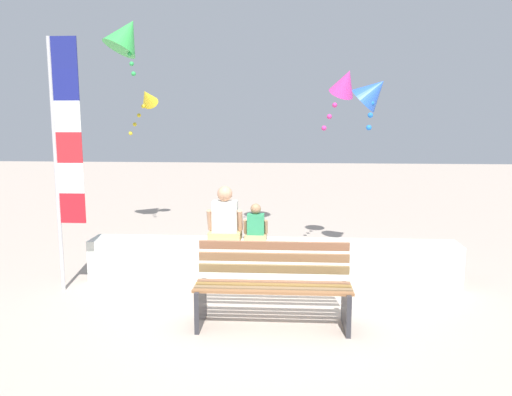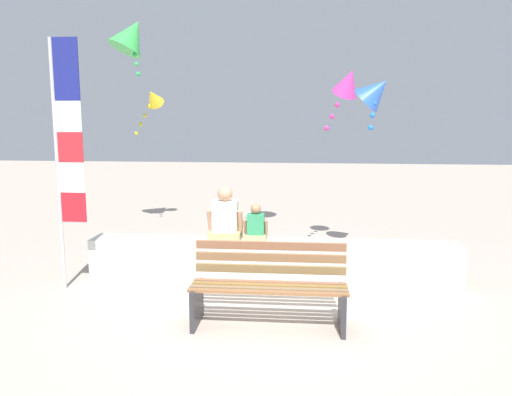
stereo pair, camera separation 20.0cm
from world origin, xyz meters
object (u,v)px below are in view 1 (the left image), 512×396
at_px(person_adult, 225,219).
at_px(kite_green, 126,35).
at_px(person_child, 256,226).
at_px(kite_yellow, 147,98).
at_px(flag_banner, 64,146).
at_px(kite_magenta, 345,83).
at_px(park_bench, 273,287).
at_px(kite_blue, 373,92).

bearing_deg(person_adult, kite_green, 130.40).
bearing_deg(person_child, person_adult, -179.96).
bearing_deg(person_child, kite_yellow, 126.64).
xyz_separation_m(person_child, kite_green, (-2.54, 2.48, 2.98)).
distance_m(flag_banner, kite_yellow, 3.93).
bearing_deg(flag_banner, kite_magenta, 28.89).
distance_m(park_bench, person_child, 1.60).
height_order(kite_blue, kite_yellow, kite_blue).
height_order(person_adult, kite_blue, kite_blue).
height_order(park_bench, kite_green, kite_green).
xyz_separation_m(kite_blue, kite_magenta, (-0.38, 0.42, 0.15)).
distance_m(person_child, kite_green, 4.63).
relative_size(flag_banner, kite_magenta, 3.13).
xyz_separation_m(kite_blue, kite_yellow, (-4.11, 2.22, -0.01)).
bearing_deg(flag_banner, person_child, 14.40).
bearing_deg(kite_green, person_adult, -49.60).
relative_size(person_child, kite_blue, 0.58).
distance_m(park_bench, kite_magenta, 3.95).
distance_m(person_child, flag_banner, 2.73).
relative_size(kite_blue, kite_magenta, 0.86).
xyz_separation_m(park_bench, flag_banner, (-2.70, 0.91, 1.48)).
bearing_deg(kite_magenta, person_adult, -140.59).
distance_m(kite_green, kite_yellow, 1.34).
bearing_deg(park_bench, kite_yellow, 119.58).
height_order(park_bench, kite_yellow, kite_yellow).
relative_size(person_adult, person_child, 1.46).
bearing_deg(kite_yellow, kite_magenta, -25.74).
bearing_deg(kite_blue, person_child, -149.14).
height_order(person_adult, kite_yellow, kite_yellow).
height_order(person_child, flag_banner, flag_banner).
relative_size(person_adult, kite_yellow, 0.76).
distance_m(kite_blue, kite_yellow, 4.67).
xyz_separation_m(park_bench, kite_green, (-2.84, 4.01, 3.33)).
relative_size(person_child, kite_yellow, 0.52).
relative_size(kite_magenta, kite_yellow, 1.04).
xyz_separation_m(person_adult, kite_green, (-2.11, 2.48, 2.88)).
xyz_separation_m(kite_magenta, kite_green, (-3.86, 1.04, 0.94)).
height_order(person_child, kite_yellow, kite_yellow).
xyz_separation_m(flag_banner, kite_green, (-0.14, 3.10, 1.85)).
bearing_deg(kite_green, park_bench, -54.71).
bearing_deg(kite_blue, kite_magenta, 132.31).
distance_m(kite_magenta, kite_green, 4.11).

